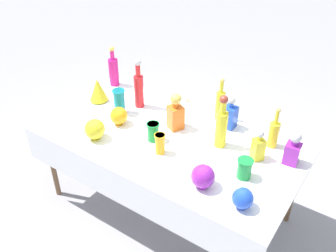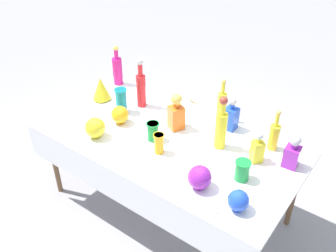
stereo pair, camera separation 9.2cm
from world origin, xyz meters
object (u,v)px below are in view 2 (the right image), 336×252
at_px(tall_bottle_3, 221,127).
at_px(round_bowl_1, 120,115).
at_px(tall_bottle_1, 274,135).
at_px(square_decanter_3, 231,117).
at_px(square_decanter_2, 257,149).
at_px(round_bowl_0, 238,200).
at_px(square_decanter_0, 293,153).
at_px(cardboard_box_behind_left, 201,132).
at_px(tall_bottle_0, 222,105).
at_px(round_bowl_3, 95,128).
at_px(tall_bottle_4, 141,87).
at_px(tall_bottle_2, 117,69).
at_px(round_bowl_2, 200,177).
at_px(slender_vase_0, 121,100).
at_px(square_decanter_1, 176,113).
at_px(slender_vase_1, 159,143).
at_px(slender_vase_3, 242,170).
at_px(fluted_vase_0, 101,88).
at_px(slender_vase_2, 153,131).

relative_size(tall_bottle_3, round_bowl_1, 2.82).
relative_size(tall_bottle_1, square_decanter_3, 1.20).
bearing_deg(square_decanter_2, round_bowl_0, -77.30).
distance_m(square_decanter_0, cardboard_box_behind_left, 1.48).
height_order(tall_bottle_0, cardboard_box_behind_left, tall_bottle_0).
distance_m(round_bowl_3, cardboard_box_behind_left, 1.42).
xyz_separation_m(tall_bottle_4, square_decanter_3, (0.79, 0.14, -0.07)).
xyz_separation_m(tall_bottle_4, round_bowl_3, (0.01, -0.57, -0.09)).
xyz_separation_m(tall_bottle_2, round_bowl_2, (1.39, -0.74, -0.06)).
bearing_deg(tall_bottle_1, round_bowl_3, -149.90).
relative_size(tall_bottle_3, slender_vase_0, 1.98).
distance_m(square_decanter_1, square_decanter_3, 0.43).
relative_size(square_decanter_3, slender_vase_1, 1.74).
height_order(tall_bottle_0, tall_bottle_3, tall_bottle_3).
bearing_deg(slender_vase_3, square_decanter_3, 125.88).
height_order(tall_bottle_3, fluted_vase_0, tall_bottle_3).
distance_m(tall_bottle_4, square_decanter_3, 0.80).
relative_size(fluted_vase_0, cardboard_box_behind_left, 0.37).
distance_m(slender_vase_2, cardboard_box_behind_left, 1.21).
bearing_deg(square_decanter_1, square_decanter_3, 35.35).
bearing_deg(round_bowl_2, round_bowl_1, 164.51).
xyz_separation_m(square_decanter_2, round_bowl_2, (-0.18, -0.46, -0.02)).
bearing_deg(slender_vase_2, tall_bottle_3, 26.50).
height_order(square_decanter_0, round_bowl_3, square_decanter_0).
xyz_separation_m(tall_bottle_4, square_decanter_2, (1.13, -0.10, -0.07)).
bearing_deg(square_decanter_3, round_bowl_3, -137.44).
relative_size(fluted_vase_0, round_bowl_3, 1.26).
distance_m(tall_bottle_0, slender_vase_3, 0.72).
relative_size(tall_bottle_3, round_bowl_3, 2.55).
relative_size(tall_bottle_1, square_decanter_2, 1.35).
bearing_deg(tall_bottle_3, slender_vase_0, -175.79).
bearing_deg(tall_bottle_3, square_decanter_1, 179.00).
distance_m(tall_bottle_2, square_decanter_1, 0.92).
xyz_separation_m(tall_bottle_3, square_decanter_2, (0.29, 0.01, -0.07)).
bearing_deg(square_decanter_2, round_bowl_2, -111.08).
distance_m(square_decanter_0, square_decanter_2, 0.23).
bearing_deg(round_bowl_3, slender_vase_0, 102.27).
height_order(slender_vase_1, round_bowl_2, round_bowl_2).
relative_size(tall_bottle_0, tall_bottle_1, 1.12).
bearing_deg(round_bowl_3, tall_bottle_1, 30.10).
relative_size(tall_bottle_4, round_bowl_3, 2.65).
height_order(tall_bottle_0, square_decanter_3, tall_bottle_0).
bearing_deg(square_decanter_3, slender_vase_3, -54.12).
bearing_deg(square_decanter_1, slender_vase_2, -102.29).
xyz_separation_m(tall_bottle_0, fluted_vase_0, (-1.02, -0.34, -0.03)).
bearing_deg(tall_bottle_3, slender_vase_2, -153.50).
xyz_separation_m(tall_bottle_0, round_bowl_1, (-0.63, -0.53, -0.06)).
height_order(square_decanter_3, slender_vase_2, square_decanter_3).
bearing_deg(square_decanter_2, fluted_vase_0, -178.97).
distance_m(slender_vase_1, round_bowl_1, 0.50).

